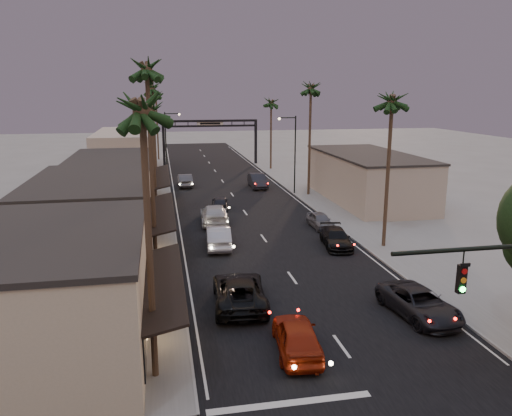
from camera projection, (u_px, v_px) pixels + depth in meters
name	position (u px, v px, depth m)	size (l,w,h in m)	color
ground	(240.00, 206.00, 52.17)	(200.00, 200.00, 0.00)	slate
road	(233.00, 196.00, 56.95)	(14.00, 120.00, 0.02)	black
sidewalk_left	(150.00, 187.00, 61.88)	(5.00, 92.00, 0.12)	slate
sidewalk_right	(297.00, 182.00, 65.38)	(5.00, 92.00, 0.12)	slate
storefront_near	(54.00, 296.00, 22.38)	(8.00, 12.00, 5.50)	#B4AA8A
storefront_mid	(92.00, 219.00, 35.76)	(8.00, 14.00, 5.50)	#A29481
storefront_far	(112.00, 183.00, 51.12)	(8.00, 16.00, 5.00)	#B4AA8A
storefront_dist	(125.00, 152.00, 72.99)	(8.00, 20.00, 6.00)	#A29481
building_right	(367.00, 178.00, 54.18)	(8.00, 18.00, 5.00)	#A29481
arch	(210.00, 131.00, 79.58)	(15.20, 0.40, 7.27)	black
streetlight_right	(293.00, 148.00, 57.00)	(2.13, 0.30, 9.00)	black
streetlight_left	(168.00, 140.00, 66.88)	(2.13, 0.30, 9.00)	black
palm_la	(142.00, 99.00, 18.34)	(3.20, 3.20, 13.20)	#38281C
palm_lb	(146.00, 63.00, 30.32)	(3.20, 3.20, 15.20)	#38281C
palm_lc	(151.00, 106.00, 44.37)	(3.20, 3.20, 12.20)	#38281C
palm_ld	(152.00, 85.00, 62.08)	(3.20, 3.20, 14.20)	#38281C
palm_ra	(393.00, 95.00, 35.84)	(3.20, 3.20, 13.20)	#38281C
palm_rb	(311.00, 85.00, 54.74)	(3.20, 3.20, 14.20)	#38281C
palm_rc	(271.00, 100.00, 74.30)	(3.20, 3.20, 12.20)	#38281C
palm_far	(156.00, 93.00, 84.34)	(3.20, 3.20, 13.20)	#38281C
oncoming_red	(297.00, 336.00, 22.81)	(1.92, 4.76, 1.62)	maroon
oncoming_pickup	(239.00, 291.00, 27.84)	(2.81, 6.09, 1.69)	black
oncoming_silver	(218.00, 237.00, 38.27)	(1.77, 5.09, 1.68)	#A7A7AD
oncoming_white	(214.00, 214.00, 45.07)	(2.40, 5.90, 1.71)	#AEAEAE
oncoming_dgrey	(220.00, 203.00, 50.58)	(1.60, 3.97, 1.35)	black
oncoming_grey_far	(185.00, 180.00, 62.65)	(1.67, 4.80, 1.58)	#444448
curbside_near	(419.00, 303.00, 26.49)	(2.50, 5.42, 1.51)	black
curbside_black	(336.00, 238.00, 38.37)	(1.95, 4.79, 1.39)	black
curbside_grey	(320.00, 220.00, 43.72)	(1.59, 3.95, 1.35)	#535459
curbside_far	(258.00, 181.00, 61.95)	(1.82, 5.21, 1.72)	black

